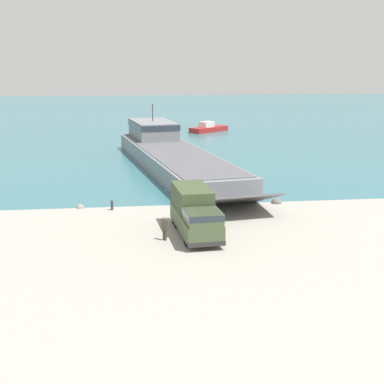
{
  "coord_description": "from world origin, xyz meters",
  "views": [
    {
      "loc": [
        -5.63,
        -40.47,
        12.23
      ],
      "look_at": [
        -0.31,
        2.66,
        1.9
      ],
      "focal_mm": 50.0,
      "sensor_mm": 36.0,
      "label": 1
    }
  ],
  "objects_px": {
    "landing_craft": "(170,152)",
    "soldier_on_ramp": "(165,226)",
    "mooring_bollard": "(112,205)",
    "military_truck": "(195,212)",
    "moored_boat_b": "(208,128)"
  },
  "relations": [
    {
      "from": "military_truck",
      "to": "landing_craft",
      "type": "bearing_deg",
      "value": 174.82
    },
    {
      "from": "soldier_on_ramp",
      "to": "mooring_bollard",
      "type": "relative_size",
      "value": 2.02
    },
    {
      "from": "soldier_on_ramp",
      "to": "mooring_bollard",
      "type": "xyz_separation_m",
      "value": [
        -3.93,
        8.8,
        -0.56
      ]
    },
    {
      "from": "soldier_on_ramp",
      "to": "moored_boat_b",
      "type": "bearing_deg",
      "value": 29.24
    },
    {
      "from": "landing_craft",
      "to": "military_truck",
      "type": "height_order",
      "value": "landing_craft"
    },
    {
      "from": "landing_craft",
      "to": "mooring_bollard",
      "type": "distance_m",
      "value": 22.08
    },
    {
      "from": "soldier_on_ramp",
      "to": "mooring_bollard",
      "type": "distance_m",
      "value": 9.65
    },
    {
      "from": "landing_craft",
      "to": "moored_boat_b",
      "type": "xyz_separation_m",
      "value": [
        10.05,
        33.44,
        -0.98
      ]
    },
    {
      "from": "landing_craft",
      "to": "soldier_on_ramp",
      "type": "xyz_separation_m",
      "value": [
        -2.83,
        -29.79,
        -0.58
      ]
    },
    {
      "from": "soldier_on_ramp",
      "to": "mooring_bollard",
      "type": "height_order",
      "value": "soldier_on_ramp"
    },
    {
      "from": "military_truck",
      "to": "mooring_bollard",
      "type": "relative_size",
      "value": 9.03
    },
    {
      "from": "soldier_on_ramp",
      "to": "moored_boat_b",
      "type": "xyz_separation_m",
      "value": [
        12.87,
        63.23,
        -0.4
      ]
    },
    {
      "from": "landing_craft",
      "to": "military_truck",
      "type": "relative_size",
      "value": 5.29
    },
    {
      "from": "landing_craft",
      "to": "soldier_on_ramp",
      "type": "bearing_deg",
      "value": -104.63
    },
    {
      "from": "soldier_on_ramp",
      "to": "landing_craft",
      "type": "bearing_deg",
      "value": 35.33
    }
  ]
}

